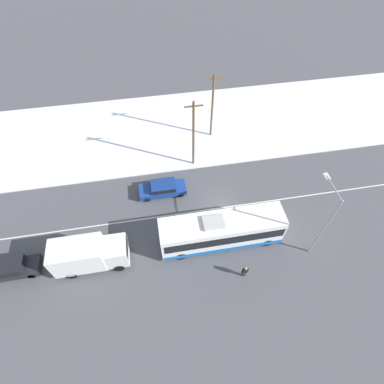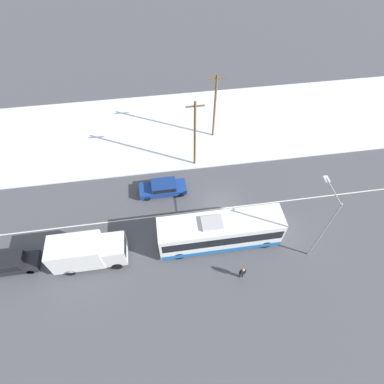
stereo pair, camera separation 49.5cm
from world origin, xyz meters
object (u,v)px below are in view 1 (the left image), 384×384
Objects in this scene: box_truck at (88,254)px; sedan_car at (163,188)px; utility_pole_snowlot at (212,106)px; pedestrian_at_stop at (245,271)px; utility_pole_roadside at (193,135)px; parked_car_near_truck at (12,267)px; streetlamp at (325,217)px; city_bus at (222,231)px.

box_truck is 1.31× the size of sedan_car.
sedan_car is 0.58× the size of utility_pole_snowlot.
utility_pole_roadside is at bearing 98.28° from pedestrian_at_stop.
pedestrian_at_stop is (12.68, -3.33, -0.75)m from box_truck.
parked_car_near_truck is (-13.51, -6.38, 0.04)m from sedan_car.
box_truck is 13.13m from pedestrian_at_stop.
pedestrian_at_stop is (19.25, -3.70, 0.18)m from parked_car_near_truck.
utility_pole_snowlot is (13.58, 14.54, 2.51)m from box_truck.
streetlamp is at bearing 15.19° from pedestrian_at_stop.
box_truck is 19.45m from streetlamp.
utility_pole_roadside reaches higher than utility_pole_snowlot.
streetlamp is (25.69, -1.95, 4.10)m from parked_car_near_truck.
sedan_car is at bearing 145.66° from streetlamp.
streetlamp reaches higher than city_bus.
utility_pole_roadside reaches higher than sedan_car.
streetlamp is 0.95× the size of utility_pole_roadside.
parked_car_near_truck is (-6.57, 0.36, -0.93)m from box_truck.
utility_pole_roadside is 1.01× the size of utility_pole_snowlot.
box_truck is 0.75× the size of utility_pole_roadside.
sedan_car is at bearing 119.68° from pedestrian_at_stop.
parked_car_near_truck is 2.73× the size of pedestrian_at_stop.
utility_pole_snowlot is at bearing 56.23° from utility_pole_roadside.
city_bus is 10.30m from utility_pole_roadside.
box_truck is at bearing 44.15° from sedan_car.
city_bus is 2.29× the size of sedan_car.
pedestrian_at_stop reaches higher than parked_car_near_truck.
utility_pole_roadside is (-1.98, 13.57, 3.31)m from pedestrian_at_stop.
box_truck reaches higher than parked_car_near_truck.
pedestrian_at_stop is 0.21× the size of streetlamp.
city_bus is 1.32× the size of utility_pole_roadside.
city_bus is at bearing 1.47° from box_truck.
pedestrian_at_stop is (5.74, -10.07, 0.22)m from sedan_car.
sedan_car is (6.94, 6.74, -0.97)m from box_truck.
city_bus reaches higher than box_truck.
city_bus is 18.07m from parked_car_near_truck.
box_truck is 1.41× the size of parked_car_near_truck.
utility_pole_roadside reaches higher than streetlamp.
pedestrian_at_stop reaches higher than sedan_car.
streetlamp is (12.18, -8.32, 4.13)m from sedan_car.
pedestrian_at_stop is at bearing 119.68° from sedan_car.
utility_pole_roadside reaches higher than pedestrian_at_stop.
sedan_car is at bearing -137.12° from utility_pole_roadside.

